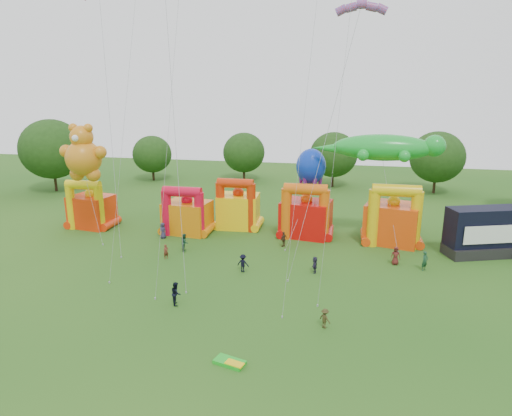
% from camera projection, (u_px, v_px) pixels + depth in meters
% --- Properties ---
extents(ground, '(160.00, 160.00, 0.00)m').
position_uv_depth(ground, '(173.00, 367.00, 29.08)').
color(ground, '#1D4F16').
rests_on(ground, ground).
extents(tree_ring, '(124.82, 126.93, 12.07)m').
position_uv_depth(tree_ring, '(154.00, 271.00, 28.26)').
color(tree_ring, '#352314').
rests_on(tree_ring, ground).
extents(bouncy_castle_0, '(5.47, 4.66, 6.25)m').
position_uv_depth(bouncy_castle_0, '(91.00, 209.00, 57.26)').
color(bouncy_castle_0, red).
rests_on(bouncy_castle_0, ground).
extents(bouncy_castle_1, '(5.63, 4.72, 5.99)m').
position_uv_depth(bouncy_castle_1, '(187.00, 215.00, 54.97)').
color(bouncy_castle_1, orange).
rests_on(bouncy_castle_1, ground).
extents(bouncy_castle_2, '(5.16, 4.22, 6.53)m').
position_uv_depth(bouncy_castle_2, '(238.00, 209.00, 56.92)').
color(bouncy_castle_2, yellow).
rests_on(bouncy_castle_2, ground).
extents(bouncy_castle_3, '(6.21, 5.30, 6.63)m').
position_uv_depth(bouncy_castle_3, '(306.00, 216.00, 53.74)').
color(bouncy_castle_3, red).
rests_on(bouncy_castle_3, ground).
extents(bouncy_castle_4, '(6.69, 5.86, 7.09)m').
position_uv_depth(bouncy_castle_4, '(393.00, 220.00, 51.27)').
color(bouncy_castle_4, '#E2410C').
rests_on(bouncy_castle_4, ground).
extents(stage_trailer, '(8.59, 5.46, 5.17)m').
position_uv_depth(stage_trailer, '(485.00, 232.00, 47.69)').
color(stage_trailer, black).
rests_on(stage_trailer, ground).
extents(teddy_bear_kite, '(5.54, 3.93, 13.48)m').
position_uv_depth(teddy_bear_kite, '(86.00, 168.00, 50.48)').
color(teddy_bear_kite, orange).
rests_on(teddy_bear_kite, ground).
extents(gecko_kite, '(14.28, 6.37, 12.34)m').
position_uv_depth(gecko_kite, '(386.00, 169.00, 50.04)').
color(gecko_kite, green).
rests_on(gecko_kite, ground).
extents(octopus_kite, '(3.80, 9.60, 10.24)m').
position_uv_depth(octopus_kite, '(304.00, 198.00, 53.14)').
color(octopus_kite, '#0B2DB2').
rests_on(octopus_kite, ground).
extents(parafoil_kites, '(30.70, 13.82, 29.94)m').
position_uv_depth(parafoil_kites, '(178.00, 128.00, 42.62)').
color(parafoil_kites, red).
rests_on(parafoil_kites, ground).
extents(diamond_kites, '(21.47, 9.93, 33.09)m').
position_uv_depth(diamond_kites, '(233.00, 113.00, 36.58)').
color(diamond_kites, '#C03009').
rests_on(diamond_kites, ground).
extents(folded_kite_bundle, '(2.20, 1.52, 0.31)m').
position_uv_depth(folded_kite_bundle, '(230.00, 362.00, 29.31)').
color(folded_kite_bundle, green).
rests_on(folded_kite_bundle, ground).
extents(spectator_0, '(1.07, 0.87, 1.91)m').
position_uv_depth(spectator_0, '(163.00, 231.00, 53.27)').
color(spectator_0, '#2B2843').
rests_on(spectator_0, ground).
extents(spectator_1, '(0.65, 0.66, 1.53)m').
position_uv_depth(spectator_1, '(166.00, 252.00, 47.04)').
color(spectator_1, maroon).
rests_on(spectator_1, ground).
extents(spectator_2, '(0.91, 1.08, 1.97)m').
position_uv_depth(spectator_2, '(185.00, 242.00, 49.16)').
color(spectator_2, '#183D28').
rests_on(spectator_2, ground).
extents(spectator_3, '(1.24, 0.84, 1.78)m').
position_uv_depth(spectator_3, '(243.00, 263.00, 43.65)').
color(spectator_3, black).
rests_on(spectator_3, ground).
extents(spectator_4, '(0.91, 1.08, 1.73)m').
position_uv_depth(spectator_4, '(284.00, 239.00, 50.53)').
color(spectator_4, '#452D1B').
rests_on(spectator_4, ground).
extents(spectator_5, '(0.52, 1.50, 1.60)m').
position_uv_depth(spectator_5, '(315.00, 265.00, 43.51)').
color(spectator_5, '#29233B').
rests_on(spectator_5, ground).
extents(spectator_6, '(0.94, 0.64, 1.86)m').
position_uv_depth(spectator_6, '(396.00, 256.00, 45.45)').
color(spectator_6, '#581D19').
rests_on(spectator_6, ground).
extents(spectator_7, '(0.84, 0.83, 1.95)m').
position_uv_depth(spectator_7, '(425.00, 261.00, 44.00)').
color(spectator_7, '#1A4328').
rests_on(spectator_7, ground).
extents(spectator_8, '(1.04, 1.16, 1.95)m').
position_uv_depth(spectator_8, '(176.00, 293.00, 37.14)').
color(spectator_8, black).
rests_on(spectator_8, ground).
extents(spectator_9, '(1.12, 1.06, 1.53)m').
position_uv_depth(spectator_9, '(325.00, 318.00, 33.57)').
color(spectator_9, '#383116').
rests_on(spectator_9, ground).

